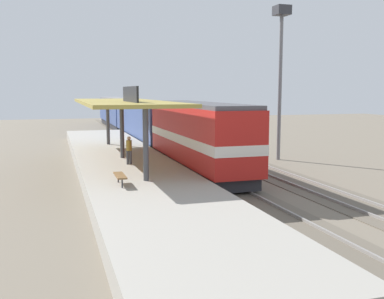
{
  "coord_description": "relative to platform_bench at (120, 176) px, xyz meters",
  "views": [
    {
      "loc": [
        -8.87,
        -29.49,
        5.33
      ],
      "look_at": [
        -1.38,
        -5.34,
        2.0
      ],
      "focal_mm": 41.59,
      "sensor_mm": 36.0,
      "label": 1
    }
  ],
  "objects": [
    {
      "name": "ground_plane",
      "position": [
        8.0,
        8.72,
        -1.34
      ],
      "size": [
        120.0,
        120.0,
        0.0
      ],
      "primitive_type": "plane",
      "color": "#706656"
    },
    {
      "name": "track_near",
      "position": [
        6.0,
        8.72,
        -1.31
      ],
      "size": [
        3.2,
        110.0,
        0.16
      ],
      "color": "#5F5649",
      "rests_on": "ground"
    },
    {
      "name": "track_far",
      "position": [
        10.6,
        8.72,
        -1.31
      ],
      "size": [
        3.2,
        110.0,
        0.16
      ],
      "color": "#5F5649",
      "rests_on": "ground"
    },
    {
      "name": "platform",
      "position": [
        1.4,
        8.72,
        -0.89
      ],
      "size": [
        6.0,
        44.0,
        0.9
      ],
      "primitive_type": "cube",
      "color": "#9E998E",
      "rests_on": "ground"
    },
    {
      "name": "station_canopy",
      "position": [
        1.4,
        8.62,
        3.19
      ],
      "size": [
        5.2,
        18.0,
        4.7
      ],
      "color": "#47474C",
      "rests_on": "platform"
    },
    {
      "name": "platform_bench",
      "position": [
        0.0,
        0.0,
        0.0
      ],
      "size": [
        0.44,
        1.7,
        0.5
      ],
      "color": "#333338",
      "rests_on": "platform"
    },
    {
      "name": "locomotive",
      "position": [
        6.0,
        6.58,
        1.07
      ],
      "size": [
        2.93,
        14.43,
        4.44
      ],
      "color": "#28282D",
      "rests_on": "track_near"
    },
    {
      "name": "passenger_carriage_front",
      "position": [
        6.0,
        24.58,
        0.97
      ],
      "size": [
        2.9,
        20.0,
        4.24
      ],
      "color": "#28282D",
      "rests_on": "track_near"
    },
    {
      "name": "passenger_carriage_rear",
      "position": [
        6.0,
        45.38,
        0.97
      ],
      "size": [
        2.9,
        20.0,
        4.24
      ],
      "color": "#28282D",
      "rests_on": "track_near"
    },
    {
      "name": "light_mast",
      "position": [
        13.8,
        10.14,
        7.05
      ],
      "size": [
        1.1,
        1.1,
        11.7
      ],
      "color": "slate",
      "rests_on": "ground"
    },
    {
      "name": "person_waiting",
      "position": [
        1.4,
        5.9,
        0.51
      ],
      "size": [
        0.34,
        0.34,
        1.71
      ],
      "color": "#4C4C51",
      "rests_on": "platform"
    }
  ]
}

